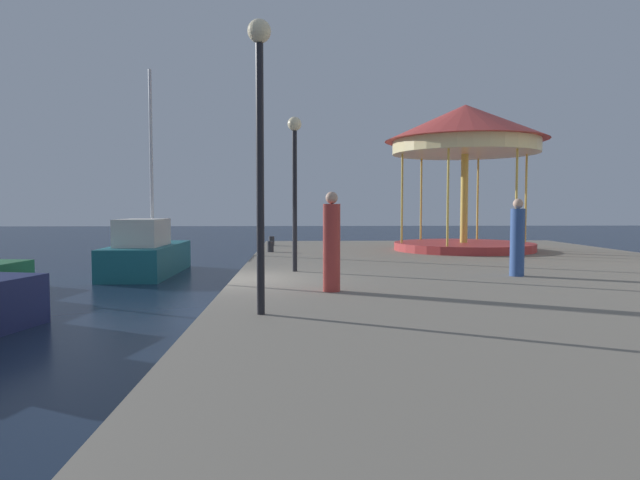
{
  "coord_description": "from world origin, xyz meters",
  "views": [
    {
      "loc": [
        1.51,
        -12.98,
        2.47
      ],
      "look_at": [
        2.15,
        2.44,
        1.55
      ],
      "focal_mm": 31.38,
      "sensor_mm": 36.0,
      "label": 1
    }
  ],
  "objects_px": {
    "lamp_post_mid_promenade": "(295,165)",
    "bollard_center": "(272,241)",
    "bollard_north": "(270,247)",
    "person_mid_promenade": "(517,240)",
    "person_by_the_water": "(332,245)",
    "carousel": "(465,142)",
    "sailboat_teal": "(147,253)",
    "lamp_post_near_edge": "(260,116)"
  },
  "relations": [
    {
      "from": "lamp_post_near_edge",
      "to": "bollard_north",
      "type": "xyz_separation_m",
      "value": [
        -0.42,
        12.14,
        -2.86
      ]
    },
    {
      "from": "carousel",
      "to": "person_by_the_water",
      "type": "distance_m",
      "value": 12.19
    },
    {
      "from": "lamp_post_mid_promenade",
      "to": "person_mid_promenade",
      "type": "bearing_deg",
      "value": -12.56
    },
    {
      "from": "bollard_north",
      "to": "person_by_the_water",
      "type": "distance_m",
      "value": 9.98
    },
    {
      "from": "carousel",
      "to": "lamp_post_near_edge",
      "type": "distance_m",
      "value": 14.44
    },
    {
      "from": "lamp_post_near_edge",
      "to": "bollard_north",
      "type": "relative_size",
      "value": 11.25
    },
    {
      "from": "lamp_post_near_edge",
      "to": "person_by_the_water",
      "type": "distance_m",
      "value": 3.39
    },
    {
      "from": "bollard_north",
      "to": "person_mid_promenade",
      "type": "xyz_separation_m",
      "value": [
        6.3,
        -7.54,
        0.68
      ]
    },
    {
      "from": "lamp_post_mid_promenade",
      "to": "bollard_center",
      "type": "relative_size",
      "value": 9.92
    },
    {
      "from": "lamp_post_mid_promenade",
      "to": "carousel",
      "type": "bearing_deg",
      "value": 46.39
    },
    {
      "from": "bollard_center",
      "to": "person_mid_promenade",
      "type": "relative_size",
      "value": 0.21
    },
    {
      "from": "person_by_the_water",
      "to": "sailboat_teal",
      "type": "bearing_deg",
      "value": 122.77
    },
    {
      "from": "bollard_north",
      "to": "person_mid_promenade",
      "type": "relative_size",
      "value": 0.21
    },
    {
      "from": "sailboat_teal",
      "to": "person_mid_promenade",
      "type": "relative_size",
      "value": 4.07
    },
    {
      "from": "carousel",
      "to": "lamp_post_mid_promenade",
      "type": "xyz_separation_m",
      "value": [
        -6.48,
        -6.8,
        -1.39
      ]
    },
    {
      "from": "person_mid_promenade",
      "to": "sailboat_teal",
      "type": "bearing_deg",
      "value": 145.93
    },
    {
      "from": "carousel",
      "to": "person_by_the_water",
      "type": "xyz_separation_m",
      "value": [
        -5.74,
        -10.26,
        -3.21
      ]
    },
    {
      "from": "bollard_center",
      "to": "person_by_the_water",
      "type": "xyz_separation_m",
      "value": [
        1.78,
        -13.26,
        0.73
      ]
    },
    {
      "from": "person_by_the_water",
      "to": "bollard_center",
      "type": "bearing_deg",
      "value": 97.65
    },
    {
      "from": "lamp_post_near_edge",
      "to": "person_by_the_water",
      "type": "bearing_deg",
      "value": 61.82
    },
    {
      "from": "sailboat_teal",
      "to": "bollard_center",
      "type": "height_order",
      "value": "sailboat_teal"
    },
    {
      "from": "sailboat_teal",
      "to": "lamp_post_near_edge",
      "type": "height_order",
      "value": "sailboat_teal"
    },
    {
      "from": "sailboat_teal",
      "to": "carousel",
      "type": "height_order",
      "value": "sailboat_teal"
    },
    {
      "from": "lamp_post_near_edge",
      "to": "person_mid_promenade",
      "type": "relative_size",
      "value": 2.41
    },
    {
      "from": "sailboat_teal",
      "to": "bollard_center",
      "type": "distance_m",
      "value": 5.73
    },
    {
      "from": "lamp_post_mid_promenade",
      "to": "lamp_post_near_edge",
      "type": "bearing_deg",
      "value": -95.01
    },
    {
      "from": "sailboat_teal",
      "to": "lamp_post_near_edge",
      "type": "xyz_separation_m",
      "value": [
        4.91,
        -11.89,
        3.07
      ]
    },
    {
      "from": "sailboat_teal",
      "to": "lamp_post_mid_promenade",
      "type": "bearing_deg",
      "value": -48.37
    },
    {
      "from": "bollard_north",
      "to": "person_by_the_water",
      "type": "bearing_deg",
      "value": -80.36
    },
    {
      "from": "lamp_post_near_edge",
      "to": "lamp_post_mid_promenade",
      "type": "height_order",
      "value": "lamp_post_near_edge"
    },
    {
      "from": "lamp_post_mid_promenade",
      "to": "bollard_center",
      "type": "bearing_deg",
      "value": 96.08
    },
    {
      "from": "bollard_north",
      "to": "bollard_center",
      "type": "relative_size",
      "value": 1.0
    },
    {
      "from": "bollard_north",
      "to": "sailboat_teal",
      "type": "bearing_deg",
      "value": -176.87
    },
    {
      "from": "bollard_north",
      "to": "person_mid_promenade",
      "type": "bearing_deg",
      "value": -50.14
    },
    {
      "from": "carousel",
      "to": "person_mid_promenade",
      "type": "xyz_separation_m",
      "value": [
        -1.11,
        -7.99,
        -3.26
      ]
    },
    {
      "from": "lamp_post_mid_promenade",
      "to": "person_by_the_water",
      "type": "relative_size",
      "value": 2.02
    },
    {
      "from": "sailboat_teal",
      "to": "person_mid_promenade",
      "type": "height_order",
      "value": "sailboat_teal"
    },
    {
      "from": "carousel",
      "to": "bollard_center",
      "type": "height_order",
      "value": "carousel"
    },
    {
      "from": "lamp_post_near_edge",
      "to": "person_mid_promenade",
      "type": "xyz_separation_m",
      "value": [
        5.88,
        4.6,
        -2.18
      ]
    },
    {
      "from": "bollard_north",
      "to": "carousel",
      "type": "bearing_deg",
      "value": 3.48
    },
    {
      "from": "lamp_post_near_edge",
      "to": "carousel",
      "type": "bearing_deg",
      "value": 60.98
    },
    {
      "from": "sailboat_teal",
      "to": "carousel",
      "type": "xyz_separation_m",
      "value": [
        11.9,
        0.7,
        4.15
      ]
    }
  ]
}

